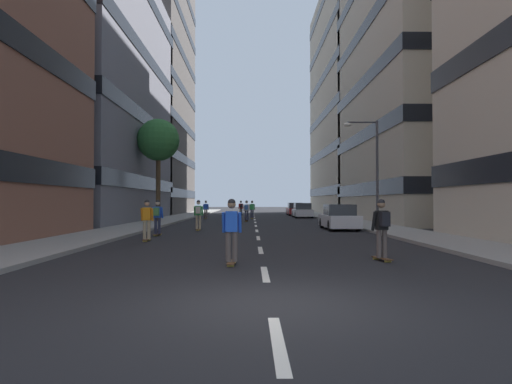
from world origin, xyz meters
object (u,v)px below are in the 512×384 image
Objects in this scene: skater_7 at (232,228)px; skater_0 at (252,209)px; skater_2 at (247,209)px; skater_5 at (157,215)px; skater_1 at (206,209)px; skater_6 at (241,207)px; skater_4 at (198,213)px; parked_car_near at (302,211)px; street_tree_near at (158,141)px; parked_car_mid at (295,210)px; skater_3 at (382,226)px; streetlamp_right at (371,161)px; skater_8 at (147,218)px; parked_car_far at (339,218)px.

skater_0 is at bearing 88.86° from skater_7.
skater_2 and skater_5 have the same top height.
skater_1 and skater_6 have the same top height.
skater_2 and skater_4 have the same top height.
street_tree_near is (-12.64, -10.61, 5.79)m from parked_car_near.
parked_car_mid is 40.26m from skater_3.
streetlamp_right is 14.50m from skater_8.
skater_8 is at bearing -100.73° from skater_0.
skater_7 is (-7.86, -14.86, -3.15)m from streetlamp_right.
parked_car_mid is at bearing 70.09° from skater_2.
street_tree_near is 10.32m from skater_1.
skater_7 is at bearing -67.57° from skater_5.
skater_3 is at bearing 9.86° from skater_7.
streetlamp_right is at bearing -53.50° from skater_2.
skater_1 is at bearing -117.48° from skater_6.
parked_car_near is 2.47× the size of skater_5.
skater_6 is at bearing 97.60° from skater_3.
skater_5 is (-4.25, -15.31, 0.00)m from skater_2.
parked_car_near is 9.98m from skater_2.
street_tree_near is 4.54× the size of skater_5.
skater_0 and skater_3 have the same top height.
skater_2 is at bearing -55.23° from skater_1.
street_tree_near reaches higher than skater_3.
skater_8 is at bearing -96.23° from skater_6.
parked_car_mid is at bearing 72.23° from skater_5.
skater_8 is at bearing -90.07° from skater_1.
skater_3 is 1.00× the size of skater_4.
skater_1 is (-9.72, -9.86, 0.29)m from parked_car_mid.
skater_1 is 1.00× the size of skater_5.
skater_1 is at bearing 125.89° from streetlamp_right.
skater_8 is (-3.32, -30.39, -0.03)m from skater_6.
skater_2 is at bearing 99.57° from skater_3.
parked_car_near is at bearing 90.00° from parked_car_far.
skater_1 is at bearing 124.77° from skater_2.
skater_0 and skater_6 have the same top height.
skater_2 is (6.96, 2.41, -5.47)m from street_tree_near.
street_tree_near is 9.17m from skater_2.
skater_7 reaches higher than parked_car_near.
skater_5 is at bearing 112.43° from skater_7.
parked_car_far is 2.47× the size of skater_4.
skater_5 is at bearing 132.26° from skater_3.
streetlamp_right reaches higher than parked_car_near.
parked_car_near is at bearing 80.15° from skater_7.
skater_6 is (-6.44, 22.90, 0.32)m from parked_car_far.
streetlamp_right is at bearing 75.75° from skater_3.
parked_car_far is at bearing -74.30° from skater_6.
parked_car_far is at bearing 83.63° from skater_3.
parked_car_near is 2.47× the size of skater_0.
skater_3 is (-1.54, -32.75, 0.32)m from parked_car_near.
parked_car_far is 2.47× the size of skater_6.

